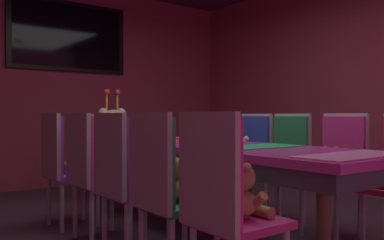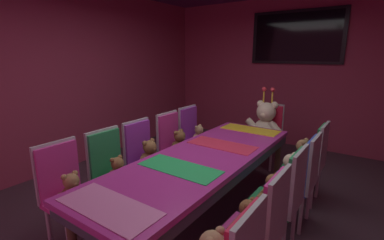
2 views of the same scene
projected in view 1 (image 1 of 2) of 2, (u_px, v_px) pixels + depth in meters
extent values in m
plane|color=#3F2D38|center=(217.00, 238.00, 3.35)|extent=(7.90, 7.90, 0.00)
cube|color=#99334C|center=(67.00, 84.00, 5.88)|extent=(5.20, 0.12, 2.80)
cube|color=#B22D8C|center=(217.00, 147.00, 3.34)|extent=(0.90, 2.80, 0.05)
cube|color=#33333F|center=(217.00, 157.00, 3.34)|extent=(0.88, 2.74, 0.10)
cylinder|color=#4C3826|center=(168.00, 173.00, 4.58)|extent=(0.07, 0.07, 0.69)
cylinder|color=#4C3826|center=(103.00, 179.00, 4.11)|extent=(0.07, 0.07, 0.69)
cylinder|color=#4C3826|center=(323.00, 240.00, 2.11)|extent=(0.07, 0.07, 0.69)
cube|color=pink|center=(354.00, 155.00, 2.39)|extent=(0.77, 0.32, 0.01)
cube|color=green|center=(253.00, 147.00, 3.02)|extent=(0.77, 0.32, 0.01)
cube|color=#E52D4C|center=(187.00, 141.00, 3.65)|extent=(0.77, 0.32, 0.01)
cube|color=yellow|center=(140.00, 138.00, 4.28)|extent=(0.77, 0.32, 0.01)
cube|color=#CC338C|center=(239.00, 223.00, 2.08)|extent=(0.40, 0.40, 0.04)
cube|color=#CC338C|center=(211.00, 171.00, 1.97)|extent=(0.05, 0.38, 0.50)
cube|color=#B2B2B7|center=(207.00, 171.00, 1.95)|extent=(0.03, 0.41, 0.55)
ellipsoid|color=#9E7247|center=(239.00, 203.00, 2.08)|extent=(0.17, 0.17, 0.14)
sphere|color=#9E7247|center=(241.00, 177.00, 2.09)|extent=(0.14, 0.14, 0.14)
sphere|color=tan|center=(248.00, 179.00, 2.12)|extent=(0.05, 0.05, 0.05)
sphere|color=#9E7247|center=(232.00, 166.00, 2.12)|extent=(0.05, 0.05, 0.05)
sphere|color=#9E7247|center=(247.00, 168.00, 2.04)|extent=(0.05, 0.05, 0.05)
cylinder|color=#9E7247|center=(232.00, 197.00, 2.17)|extent=(0.05, 0.12, 0.11)
cylinder|color=#9E7247|center=(257.00, 202.00, 2.03)|extent=(0.05, 0.12, 0.11)
cylinder|color=#9E7247|center=(249.00, 208.00, 2.18)|extent=(0.06, 0.13, 0.06)
cylinder|color=#9E7247|center=(262.00, 211.00, 2.11)|extent=(0.06, 0.13, 0.06)
cube|color=#268C4C|center=(179.00, 205.00, 2.49)|extent=(0.40, 0.40, 0.04)
cube|color=#268C4C|center=(153.00, 161.00, 2.38)|extent=(0.05, 0.38, 0.50)
cube|color=#B2B2B7|center=(149.00, 162.00, 2.37)|extent=(0.03, 0.41, 0.55)
cylinder|color=#B2B2B7|center=(185.00, 233.00, 2.72)|extent=(0.04, 0.04, 0.42)
ellipsoid|color=olive|center=(179.00, 189.00, 2.49)|extent=(0.17, 0.17, 0.13)
sphere|color=olive|center=(181.00, 169.00, 2.50)|extent=(0.13, 0.13, 0.13)
sphere|color=#AE7747|center=(187.00, 170.00, 2.52)|extent=(0.05, 0.05, 0.05)
sphere|color=olive|center=(174.00, 160.00, 2.53)|extent=(0.05, 0.05, 0.05)
sphere|color=olive|center=(184.00, 161.00, 2.45)|extent=(0.05, 0.05, 0.05)
cylinder|color=olive|center=(175.00, 185.00, 2.58)|extent=(0.05, 0.12, 0.11)
cylinder|color=olive|center=(192.00, 188.00, 2.44)|extent=(0.05, 0.12, 0.11)
cylinder|color=olive|center=(189.00, 194.00, 2.59)|extent=(0.06, 0.12, 0.06)
cylinder|color=olive|center=(198.00, 196.00, 2.52)|extent=(0.06, 0.12, 0.06)
cube|color=purple|center=(137.00, 193.00, 2.87)|extent=(0.40, 0.40, 0.04)
cube|color=purple|center=(112.00, 155.00, 2.76)|extent=(0.05, 0.38, 0.50)
cube|color=#B2B2B7|center=(109.00, 155.00, 2.75)|extent=(0.03, 0.41, 0.55)
cylinder|color=#B2B2B7|center=(145.00, 219.00, 3.10)|extent=(0.04, 0.04, 0.42)
cylinder|color=#B2B2B7|center=(169.00, 228.00, 2.84)|extent=(0.04, 0.04, 0.42)
cylinder|color=#B2B2B7|center=(105.00, 226.00, 2.90)|extent=(0.04, 0.04, 0.42)
cylinder|color=#B2B2B7|center=(127.00, 236.00, 2.65)|extent=(0.04, 0.04, 0.42)
ellipsoid|color=olive|center=(137.00, 177.00, 2.87)|extent=(0.20, 0.20, 0.16)
sphere|color=olive|center=(139.00, 156.00, 2.88)|extent=(0.16, 0.16, 0.16)
sphere|color=#AE7747|center=(146.00, 157.00, 2.91)|extent=(0.06, 0.06, 0.06)
sphere|color=olive|center=(132.00, 147.00, 2.92)|extent=(0.06, 0.06, 0.06)
sphere|color=olive|center=(141.00, 148.00, 2.82)|extent=(0.06, 0.06, 0.06)
cylinder|color=olive|center=(135.00, 173.00, 2.97)|extent=(0.06, 0.14, 0.13)
cylinder|color=olive|center=(149.00, 176.00, 2.82)|extent=(0.06, 0.14, 0.13)
cylinder|color=olive|center=(149.00, 182.00, 2.99)|extent=(0.07, 0.15, 0.07)
cylinder|color=olive|center=(157.00, 184.00, 2.91)|extent=(0.07, 0.15, 0.07)
cube|color=#CC338C|center=(102.00, 183.00, 3.32)|extent=(0.40, 0.40, 0.04)
cube|color=#CC338C|center=(80.00, 149.00, 3.21)|extent=(0.05, 0.38, 0.50)
cube|color=#B2B2B7|center=(78.00, 150.00, 3.20)|extent=(0.03, 0.41, 0.55)
cylinder|color=#B2B2B7|center=(112.00, 206.00, 3.55)|extent=(0.04, 0.04, 0.42)
cylinder|color=#B2B2B7|center=(130.00, 213.00, 3.30)|extent=(0.04, 0.04, 0.42)
cylinder|color=#B2B2B7|center=(75.00, 211.00, 3.36)|extent=(0.04, 0.04, 0.42)
cylinder|color=#B2B2B7|center=(92.00, 219.00, 3.10)|extent=(0.04, 0.04, 0.42)
ellipsoid|color=brown|center=(102.00, 169.00, 3.32)|extent=(0.19, 0.19, 0.16)
sphere|color=brown|center=(104.00, 151.00, 3.33)|extent=(0.16, 0.16, 0.16)
sphere|color=#99663C|center=(110.00, 152.00, 3.36)|extent=(0.06, 0.06, 0.06)
sphere|color=brown|center=(99.00, 143.00, 3.37)|extent=(0.06, 0.06, 0.06)
sphere|color=brown|center=(106.00, 144.00, 3.27)|extent=(0.06, 0.06, 0.06)
cylinder|color=brown|center=(102.00, 166.00, 3.42)|extent=(0.05, 0.14, 0.13)
cylinder|color=brown|center=(113.00, 168.00, 3.27)|extent=(0.05, 0.14, 0.13)
cylinder|color=brown|center=(114.00, 174.00, 3.44)|extent=(0.07, 0.15, 0.07)
cylinder|color=brown|center=(120.00, 175.00, 3.36)|extent=(0.07, 0.15, 0.07)
cube|color=purple|center=(73.00, 175.00, 3.72)|extent=(0.40, 0.40, 0.04)
cube|color=purple|center=(53.00, 146.00, 3.61)|extent=(0.05, 0.38, 0.50)
cube|color=#B2B2B7|center=(50.00, 146.00, 3.59)|extent=(0.03, 0.41, 0.55)
cylinder|color=#B2B2B7|center=(83.00, 197.00, 3.94)|extent=(0.04, 0.04, 0.42)
cylinder|color=#B2B2B7|center=(98.00, 202.00, 3.69)|extent=(0.04, 0.04, 0.42)
cylinder|color=#B2B2B7|center=(49.00, 201.00, 3.75)|extent=(0.04, 0.04, 0.42)
cylinder|color=#B2B2B7|center=(62.00, 207.00, 3.50)|extent=(0.04, 0.04, 0.42)
ellipsoid|color=tan|center=(73.00, 165.00, 3.72)|extent=(0.16, 0.16, 0.13)
sphere|color=tan|center=(75.00, 151.00, 3.72)|extent=(0.13, 0.13, 0.13)
sphere|color=tan|center=(80.00, 152.00, 3.75)|extent=(0.05, 0.05, 0.05)
sphere|color=tan|center=(71.00, 146.00, 3.75)|extent=(0.05, 0.05, 0.05)
sphere|color=tan|center=(75.00, 146.00, 3.67)|extent=(0.05, 0.05, 0.05)
cylinder|color=tan|center=(73.00, 162.00, 3.80)|extent=(0.05, 0.12, 0.11)
cylinder|color=tan|center=(80.00, 164.00, 3.67)|extent=(0.05, 0.12, 0.11)
cylinder|color=tan|center=(83.00, 169.00, 3.82)|extent=(0.06, 0.12, 0.06)
cylinder|color=tan|center=(87.00, 170.00, 3.75)|extent=(0.06, 0.12, 0.06)
cylinder|color=#B2B2B7|center=(363.00, 222.00, 2.99)|extent=(0.04, 0.04, 0.42)
cylinder|color=tan|center=(381.00, 172.00, 3.01)|extent=(0.05, 0.14, 0.13)
cylinder|color=tan|center=(380.00, 184.00, 2.93)|extent=(0.07, 0.15, 0.07)
cube|color=#CC338C|center=(331.00, 182.00, 3.37)|extent=(0.40, 0.40, 0.04)
cube|color=#CC338C|center=(344.00, 147.00, 3.48)|extent=(0.05, 0.38, 0.50)
cube|color=#B2B2B7|center=(345.00, 147.00, 3.49)|extent=(0.03, 0.41, 0.55)
cylinder|color=#B2B2B7|center=(326.00, 204.00, 3.60)|extent=(0.04, 0.04, 0.42)
cylinder|color=#B2B2B7|center=(360.00, 211.00, 3.35)|extent=(0.04, 0.04, 0.42)
cylinder|color=#B2B2B7|center=(302.00, 210.00, 3.41)|extent=(0.04, 0.04, 0.42)
cylinder|color=#B2B2B7|center=(336.00, 217.00, 3.15)|extent=(0.04, 0.04, 0.42)
ellipsoid|color=brown|center=(331.00, 170.00, 3.37)|extent=(0.16, 0.16, 0.13)
sphere|color=brown|center=(330.00, 155.00, 3.36)|extent=(0.13, 0.13, 0.13)
sphere|color=#99663C|center=(326.00, 157.00, 3.34)|extent=(0.05, 0.05, 0.05)
sphere|color=brown|center=(336.00, 149.00, 3.33)|extent=(0.05, 0.05, 0.05)
sphere|color=brown|center=(326.00, 149.00, 3.41)|extent=(0.05, 0.05, 0.05)
cylinder|color=brown|center=(337.00, 170.00, 3.29)|extent=(0.05, 0.12, 0.11)
cylinder|color=brown|center=(319.00, 168.00, 3.42)|extent=(0.05, 0.12, 0.11)
cylinder|color=brown|center=(327.00, 177.00, 3.27)|extent=(0.06, 0.12, 0.06)
cylinder|color=brown|center=(318.00, 176.00, 3.34)|extent=(0.06, 0.12, 0.06)
cube|color=#268C4C|center=(278.00, 174.00, 3.81)|extent=(0.40, 0.40, 0.04)
cube|color=#268C4C|center=(291.00, 143.00, 3.91)|extent=(0.05, 0.38, 0.50)
cube|color=#B2B2B7|center=(292.00, 143.00, 3.93)|extent=(0.03, 0.41, 0.55)
cylinder|color=#B2B2B7|center=(276.00, 195.00, 4.03)|extent=(0.04, 0.04, 0.42)
cylinder|color=#B2B2B7|center=(303.00, 200.00, 3.78)|extent=(0.04, 0.04, 0.42)
cylinder|color=#B2B2B7|center=(252.00, 199.00, 3.84)|extent=(0.04, 0.04, 0.42)
cylinder|color=#B2B2B7|center=(279.00, 205.00, 3.59)|extent=(0.04, 0.04, 0.42)
ellipsoid|color=brown|center=(278.00, 164.00, 3.81)|extent=(0.16, 0.16, 0.13)
sphere|color=brown|center=(277.00, 151.00, 3.80)|extent=(0.13, 0.13, 0.13)
sphere|color=#99663C|center=(273.00, 153.00, 3.77)|extent=(0.05, 0.05, 0.05)
sphere|color=brown|center=(282.00, 146.00, 3.77)|extent=(0.05, 0.05, 0.05)
sphere|color=brown|center=(274.00, 146.00, 3.84)|extent=(0.05, 0.05, 0.05)
cylinder|color=brown|center=(282.00, 164.00, 3.72)|extent=(0.04, 0.11, 0.11)
cylinder|color=brown|center=(269.00, 162.00, 3.85)|extent=(0.04, 0.11, 0.11)
cylinder|color=brown|center=(273.00, 170.00, 3.71)|extent=(0.05, 0.12, 0.05)
cylinder|color=brown|center=(266.00, 169.00, 3.78)|extent=(0.05, 0.12, 0.05)
cube|color=#2D47B2|center=(242.00, 169.00, 4.20)|extent=(0.40, 0.40, 0.04)
cube|color=#2D47B2|center=(255.00, 141.00, 4.31)|extent=(0.05, 0.38, 0.50)
cube|color=#B2B2B7|center=(256.00, 141.00, 4.32)|extent=(0.03, 0.41, 0.55)
cylinder|color=#B2B2B7|center=(243.00, 188.00, 4.43)|extent=(0.04, 0.04, 0.42)
cylinder|color=#B2B2B7|center=(265.00, 192.00, 4.18)|extent=(0.04, 0.04, 0.42)
cylinder|color=#B2B2B7|center=(219.00, 191.00, 4.24)|extent=(0.04, 0.04, 0.42)
cylinder|color=#B2B2B7|center=(242.00, 196.00, 3.98)|extent=(0.04, 0.04, 0.42)
ellipsoid|color=beige|center=(242.00, 158.00, 4.20)|extent=(0.19, 0.19, 0.15)
sphere|color=beige|center=(241.00, 144.00, 4.19)|extent=(0.15, 0.15, 0.15)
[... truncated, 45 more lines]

